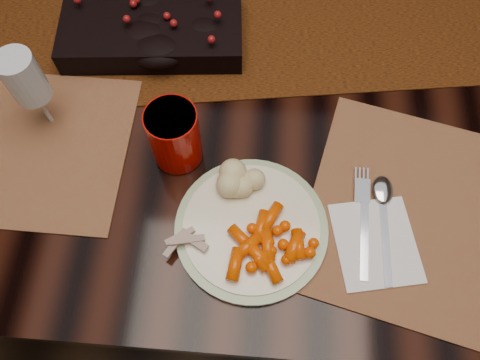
# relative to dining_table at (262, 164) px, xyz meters

# --- Properties ---
(floor) EXTENTS (5.00, 5.00, 0.00)m
(floor) POSITION_rel_dining_table_xyz_m (0.00, 0.00, -0.38)
(floor) COLOR black
(floor) RESTS_ON ground
(dining_table) EXTENTS (1.80, 1.00, 0.75)m
(dining_table) POSITION_rel_dining_table_xyz_m (0.00, 0.00, 0.00)
(dining_table) COLOR black
(dining_table) RESTS_ON floor
(table_runner) EXTENTS (1.58, 0.54, 0.00)m
(table_runner) POSITION_rel_dining_table_xyz_m (0.05, 0.11, 0.38)
(table_runner) COLOR black
(table_runner) RESTS_ON dining_table
(centerpiece) EXTENTS (0.35, 0.20, 0.07)m
(centerpiece) POSITION_rel_dining_table_xyz_m (-0.23, 0.06, 0.41)
(centerpiece) COLOR black
(centerpiece) RESTS_ON table_runner
(placemat_main) EXTENTS (0.56, 0.47, 0.00)m
(placemat_main) POSITION_rel_dining_table_xyz_m (0.32, -0.29, 0.38)
(placemat_main) COLOR brown
(placemat_main) RESTS_ON dining_table
(placemat_second) EXTENTS (0.42, 0.31, 0.00)m
(placemat_second) POSITION_rel_dining_table_xyz_m (-0.44, -0.19, 0.38)
(placemat_second) COLOR #826047
(placemat_second) RESTS_ON dining_table
(dinner_plate) EXTENTS (0.29, 0.29, 0.01)m
(dinner_plate) POSITION_rel_dining_table_xyz_m (-0.02, -0.31, 0.39)
(dinner_plate) COLOR #F5ECCA
(dinner_plate) RESTS_ON placemat_main
(baby_carrots) EXTENTS (0.13, 0.11, 0.02)m
(baby_carrots) POSITION_rel_dining_table_xyz_m (0.01, -0.34, 0.40)
(baby_carrots) COLOR #E74800
(baby_carrots) RESTS_ON dinner_plate
(mashed_potatoes) EXTENTS (0.09, 0.08, 0.04)m
(mashed_potatoes) POSITION_rel_dining_table_xyz_m (-0.04, -0.24, 0.41)
(mashed_potatoes) COLOR beige
(mashed_potatoes) RESTS_ON dinner_plate
(turkey_shreds) EXTENTS (0.08, 0.08, 0.02)m
(turkey_shreds) POSITION_rel_dining_table_xyz_m (-0.11, -0.34, 0.40)
(turkey_shreds) COLOR gray
(turkey_shreds) RESTS_ON dinner_plate
(napkin) EXTENTS (0.15, 0.16, 0.00)m
(napkin) POSITION_rel_dining_table_xyz_m (0.18, -0.32, 0.38)
(napkin) COLOR white
(napkin) RESTS_ON placemat_main
(fork) EXTENTS (0.03, 0.17, 0.00)m
(fork) POSITION_rel_dining_table_xyz_m (0.16, -0.30, 0.39)
(fork) COLOR silver
(fork) RESTS_ON napkin
(spoon) EXTENTS (0.03, 0.17, 0.00)m
(spoon) POSITION_rel_dining_table_xyz_m (0.19, -0.30, 0.39)
(spoon) COLOR #A3A7C2
(spoon) RESTS_ON napkin
(red_cup) EXTENTS (0.09, 0.09, 0.11)m
(red_cup) POSITION_rel_dining_table_xyz_m (-0.15, -0.19, 0.44)
(red_cup) COLOR #A40600
(red_cup) RESTS_ON placemat_main
(wine_glass) EXTENTS (0.07, 0.07, 0.16)m
(wine_glass) POSITION_rel_dining_table_xyz_m (-0.38, -0.14, 0.46)
(wine_glass) COLOR #BABFC2
(wine_glass) RESTS_ON dining_table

